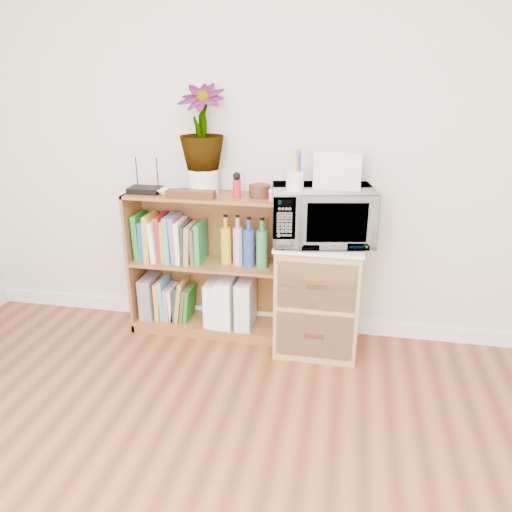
# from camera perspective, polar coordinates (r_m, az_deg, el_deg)

# --- Properties ---
(skirting_board) EXTENTS (4.00, 0.02, 0.10)m
(skirting_board) POSITION_cam_1_polar(r_m,az_deg,el_deg) (3.53, 0.65, -7.05)
(skirting_board) COLOR white
(skirting_board) RESTS_ON ground
(bookshelf) EXTENTS (1.00, 0.30, 0.95)m
(bookshelf) POSITION_cam_1_polar(r_m,az_deg,el_deg) (3.31, -5.74, -1.03)
(bookshelf) COLOR brown
(bookshelf) RESTS_ON ground
(wicker_unit) EXTENTS (0.50, 0.45, 0.70)m
(wicker_unit) POSITION_cam_1_polar(r_m,az_deg,el_deg) (3.16, 7.12, -4.58)
(wicker_unit) COLOR #9E7542
(wicker_unit) RESTS_ON ground
(microwave) EXTENTS (0.65, 0.50, 0.32)m
(microwave) POSITION_cam_1_polar(r_m,az_deg,el_deg) (2.97, 7.55, 4.67)
(microwave) COLOR white
(microwave) RESTS_ON wicker_unit
(pen_cup) EXTENTS (0.10, 0.10, 0.11)m
(pen_cup) POSITION_cam_1_polar(r_m,az_deg,el_deg) (2.85, 4.47, 8.60)
(pen_cup) COLOR silver
(pen_cup) RESTS_ON microwave
(small_appliance) EXTENTS (0.27, 0.22, 0.21)m
(small_appliance) POSITION_cam_1_polar(r_m,az_deg,el_deg) (2.96, 9.35, 9.85)
(small_appliance) COLOR silver
(small_appliance) RESTS_ON microwave
(router) EXTENTS (0.20, 0.14, 0.04)m
(router) POSITION_cam_1_polar(r_m,az_deg,el_deg) (3.27, -12.56, 7.39)
(router) COLOR black
(router) RESTS_ON bookshelf
(white_bowl) EXTENTS (0.13, 0.13, 0.03)m
(white_bowl) POSITION_cam_1_polar(r_m,az_deg,el_deg) (3.20, -10.02, 7.25)
(white_bowl) COLOR white
(white_bowl) RESTS_ON bookshelf
(plant_pot) EXTENTS (0.19, 0.19, 0.16)m
(plant_pot) POSITION_cam_1_polar(r_m,az_deg,el_deg) (3.17, -6.01, 8.46)
(plant_pot) COLOR silver
(plant_pot) RESTS_ON bookshelf
(potted_plant) EXTENTS (0.28, 0.28, 0.50)m
(potted_plant) POSITION_cam_1_polar(r_m,az_deg,el_deg) (3.11, -6.24, 14.41)
(potted_plant) COLOR #397C31
(potted_plant) RESTS_ON plant_pot
(trinket_box) EXTENTS (0.30, 0.08, 0.05)m
(trinket_box) POSITION_cam_1_polar(r_m,az_deg,el_deg) (3.08, -7.46, 7.02)
(trinket_box) COLOR #351E0E
(trinket_box) RESTS_ON bookshelf
(kokeshi_doll) EXTENTS (0.05, 0.05, 0.11)m
(kokeshi_doll) POSITION_cam_1_polar(r_m,az_deg,el_deg) (3.06, -2.21, 7.69)
(kokeshi_doll) COLOR red
(kokeshi_doll) RESTS_ON bookshelf
(wooden_bowl) EXTENTS (0.13, 0.13, 0.08)m
(wooden_bowl) POSITION_cam_1_polar(r_m,az_deg,el_deg) (3.08, 0.39, 7.46)
(wooden_bowl) COLOR #361F0E
(wooden_bowl) RESTS_ON bookshelf
(paint_jars) EXTENTS (0.11, 0.04, 0.05)m
(paint_jars) POSITION_cam_1_polar(r_m,az_deg,el_deg) (2.97, 2.39, 6.73)
(paint_jars) COLOR pink
(paint_jars) RESTS_ON bookshelf
(file_box) EXTENTS (0.09, 0.23, 0.29)m
(file_box) POSITION_cam_1_polar(r_m,az_deg,el_deg) (3.54, -11.97, -4.46)
(file_box) COLOR slate
(file_box) RESTS_ON bookshelf
(magazine_holder_left) EXTENTS (0.09, 0.24, 0.30)m
(magazine_holder_left) POSITION_cam_1_polar(r_m,az_deg,el_deg) (3.39, -4.77, -5.20)
(magazine_holder_left) COLOR white
(magazine_holder_left) RESTS_ON bookshelf
(magazine_holder_mid) EXTENTS (0.10, 0.26, 0.32)m
(magazine_holder_mid) POSITION_cam_1_polar(r_m,az_deg,el_deg) (3.36, -3.36, -5.13)
(magazine_holder_mid) COLOR white
(magazine_holder_mid) RESTS_ON bookshelf
(magazine_holder_right) EXTENTS (0.10, 0.26, 0.33)m
(magazine_holder_right) POSITION_cam_1_polar(r_m,az_deg,el_deg) (3.33, -1.18, -5.31)
(magazine_holder_right) COLOR silver
(magazine_holder_right) RESTS_ON bookshelf
(cookbooks) EXTENTS (0.45, 0.20, 0.31)m
(cookbooks) POSITION_cam_1_polar(r_m,az_deg,el_deg) (3.33, -9.85, 1.94)
(cookbooks) COLOR #1D6F23
(cookbooks) RESTS_ON bookshelf
(liquor_bottles) EXTENTS (0.39, 0.07, 0.32)m
(liquor_bottles) POSITION_cam_1_polar(r_m,az_deg,el_deg) (3.18, -0.68, 1.58)
(liquor_bottles) COLOR gold
(liquor_bottles) RESTS_ON bookshelf
(lower_books) EXTENTS (0.25, 0.19, 0.29)m
(lower_books) POSITION_cam_1_polar(r_m,az_deg,el_deg) (3.49, -9.30, -5.00)
(lower_books) COLOR orange
(lower_books) RESTS_ON bookshelf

